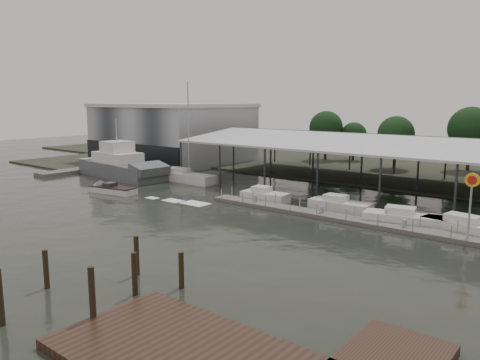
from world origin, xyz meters
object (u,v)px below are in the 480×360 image
Objects in this scene: grey_trawler at (122,166)px; white_sailboat at (186,177)px; shell_fuel_sign at (471,194)px; speedboat_underway at (110,189)px.

white_sailboat is at bearing 21.83° from grey_trawler.
white_sailboat is (-37.31, 5.79, -3.27)m from shell_fuel_sign.
shell_fuel_sign is at bearing -8.91° from white_sailboat.
speedboat_underway is at bearing -39.24° from grey_trawler.
shell_fuel_sign is 39.53m from speedboat_underway.
white_sailboat is 0.78× the size of speedboat_underway.
grey_trawler is 1.23× the size of white_sailboat.
white_sailboat reaches higher than speedboat_underway.
grey_trawler is at bearing 176.73° from shell_fuel_sign.
grey_trawler reaches higher than speedboat_underway.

